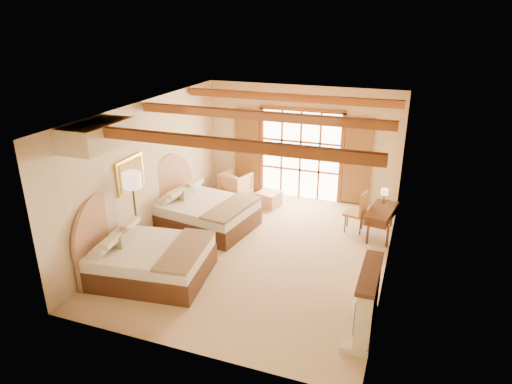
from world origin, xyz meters
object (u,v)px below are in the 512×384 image
at_px(nightstand, 136,243).
at_px(desk, 381,221).
at_px(armchair, 236,184).
at_px(bed_far, 199,209).
at_px(bed_near, 143,255).

bearing_deg(nightstand, desk, 12.42).
bearing_deg(nightstand, armchair, 62.47).
height_order(bed_far, nightstand, bed_far).
relative_size(bed_far, armchair, 3.25).
bearing_deg(desk, armchair, 173.52).
bearing_deg(nightstand, bed_near, -63.90).
bearing_deg(armchair, bed_far, 104.56).
xyz_separation_m(bed_near, desk, (4.33, 3.52, -0.09)).
distance_m(bed_near, armchair, 4.71).
bearing_deg(desk, bed_far, -157.05).
distance_m(bed_far, armchair, 2.25).
xyz_separation_m(nightstand, desk, (4.95, 2.88, 0.05)).
distance_m(nightstand, desk, 5.73).
relative_size(bed_far, nightstand, 4.13).
height_order(armchair, desk, armchair).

